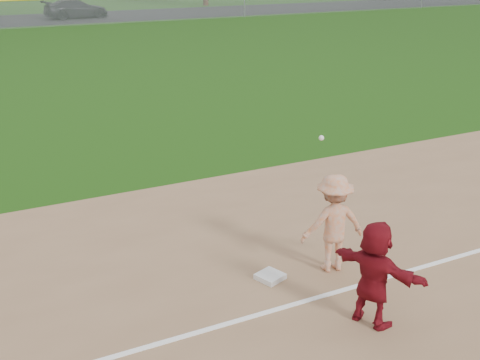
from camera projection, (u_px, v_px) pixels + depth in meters
name	position (u px, v px, depth m)	size (l,w,h in m)	color
ground	(280.00, 279.00, 10.20)	(160.00, 160.00, 0.00)	#1B440D
foul_line	(306.00, 301.00, 9.52)	(60.00, 0.10, 0.01)	white
first_base	(270.00, 276.00, 10.16)	(0.40, 0.40, 0.09)	silver
base_runner	(374.00, 274.00, 8.70)	(1.51, 0.48, 1.63)	maroon
car_right	(76.00, 9.00, 50.56)	(2.17, 5.34, 1.55)	black
first_base_play	(333.00, 223.00, 10.21)	(1.23, 0.85, 2.50)	#A9A9AC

